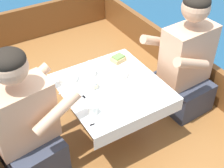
# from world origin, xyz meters

# --- Properties ---
(ground_plane) EXTENTS (60.00, 60.00, 0.00)m
(ground_plane) POSITION_xyz_m (0.00, 0.00, 0.00)
(ground_plane) COLOR navy
(boat_deck) EXTENTS (1.92, 3.21, 0.31)m
(boat_deck) POSITION_xyz_m (0.00, 0.00, 0.16)
(boat_deck) COLOR brown
(boat_deck) RESTS_ON ground_plane
(gunwale_starboard) EXTENTS (0.06, 3.21, 0.33)m
(gunwale_starboard) POSITION_xyz_m (0.93, 0.00, 0.48)
(gunwale_starboard) COLOR brown
(gunwale_starboard) RESTS_ON boat_deck
(bow_coaming) EXTENTS (1.80, 0.06, 0.38)m
(bow_coaming) POSITION_xyz_m (0.00, 1.58, 0.50)
(bow_coaming) COLOR brown
(bow_coaming) RESTS_ON boat_deck
(cockpit_table) EXTENTS (0.70, 0.73, 0.43)m
(cockpit_table) POSITION_xyz_m (0.00, -0.11, 0.70)
(cockpit_table) COLOR #B2B2B7
(cockpit_table) RESTS_ON boat_deck
(person_port) EXTENTS (0.56, 0.50, 0.95)m
(person_port) POSITION_xyz_m (-0.65, -0.10, 0.70)
(person_port) COLOR #333847
(person_port) RESTS_ON boat_deck
(person_starboard) EXTENTS (0.54, 0.46, 1.00)m
(person_starboard) POSITION_xyz_m (0.65, -0.15, 0.72)
(person_starboard) COLOR #333847
(person_starboard) RESTS_ON boat_deck
(plate_sandwich) EXTENTS (0.19, 0.19, 0.01)m
(plate_sandwich) POSITION_xyz_m (0.20, 0.13, 0.75)
(plate_sandwich) COLOR silver
(plate_sandwich) RESTS_ON cockpit_table
(plate_bread) EXTENTS (0.21, 0.21, 0.01)m
(plate_bread) POSITION_xyz_m (0.12, -0.22, 0.75)
(plate_bread) COLOR silver
(plate_bread) RESTS_ON cockpit_table
(sandwich) EXTENTS (0.12, 0.10, 0.05)m
(sandwich) POSITION_xyz_m (0.20, 0.13, 0.78)
(sandwich) COLOR tan
(sandwich) RESTS_ON plate_sandwich
(bowl_port_near) EXTENTS (0.15, 0.15, 0.04)m
(bowl_port_near) POSITION_xyz_m (-0.24, 0.13, 0.77)
(bowl_port_near) COLOR silver
(bowl_port_near) RESTS_ON cockpit_table
(bowl_starboard_near) EXTENTS (0.12, 0.12, 0.04)m
(bowl_starboard_near) POSITION_xyz_m (0.11, -0.03, 0.77)
(bowl_starboard_near) COLOR silver
(bowl_starboard_near) RESTS_ON cockpit_table
(coffee_cup_port) EXTENTS (0.09, 0.06, 0.07)m
(coffee_cup_port) POSITION_xyz_m (-0.25, -0.27, 0.78)
(coffee_cup_port) COLOR silver
(coffee_cup_port) RESTS_ON cockpit_table
(coffee_cup_starboard) EXTENTS (0.10, 0.07, 0.05)m
(coffee_cup_starboard) POSITION_xyz_m (-0.06, 0.09, 0.77)
(coffee_cup_starboard) COLOR silver
(coffee_cup_starboard) RESTS_ON cockpit_table
(tin_can) EXTENTS (0.07, 0.07, 0.05)m
(tin_can) POSITION_xyz_m (-0.12, -0.05, 0.77)
(tin_can) COLOR silver
(tin_can) RESTS_ON cockpit_table
(utensil_spoon_starboard) EXTENTS (0.11, 0.15, 0.01)m
(utensil_spoon_starboard) POSITION_xyz_m (0.03, 0.21, 0.75)
(utensil_spoon_starboard) COLOR silver
(utensil_spoon_starboard) RESTS_ON cockpit_table
(utensil_knife_port) EXTENTS (0.16, 0.08, 0.00)m
(utensil_knife_port) POSITION_xyz_m (-0.25, -0.09, 0.75)
(utensil_knife_port) COLOR silver
(utensil_knife_port) RESTS_ON cockpit_table
(utensil_spoon_port) EXTENTS (0.17, 0.03, 0.01)m
(utensil_spoon_port) POSITION_xyz_m (-0.25, 0.02, 0.75)
(utensil_spoon_port) COLOR silver
(utensil_spoon_port) RESTS_ON cockpit_table
(utensil_knife_starboard) EXTENTS (0.17, 0.02, 0.00)m
(utensil_knife_starboard) POSITION_xyz_m (-0.00, 0.02, 0.75)
(utensil_knife_starboard) COLOR silver
(utensil_knife_starboard) RESTS_ON cockpit_table
(utensil_fork_starboard) EXTENTS (0.03, 0.17, 0.00)m
(utensil_fork_starboard) POSITION_xyz_m (-0.22, -0.16, 0.75)
(utensil_fork_starboard) COLOR silver
(utensil_fork_starboard) RESTS_ON cockpit_table
(utensil_fork_port) EXTENTS (0.17, 0.03, 0.00)m
(utensil_fork_port) POSITION_xyz_m (-0.25, -0.37, 0.75)
(utensil_fork_port) COLOR silver
(utensil_fork_port) RESTS_ON cockpit_table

